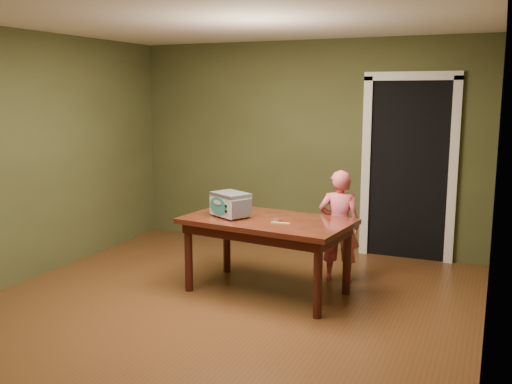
# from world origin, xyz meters

# --- Properties ---
(floor) EXTENTS (5.00, 5.00, 0.00)m
(floor) POSITION_xyz_m (0.00, 0.00, 0.00)
(floor) COLOR brown
(floor) RESTS_ON ground
(room_shell) EXTENTS (4.52, 5.02, 2.61)m
(room_shell) POSITION_xyz_m (0.00, 0.00, 1.71)
(room_shell) COLOR #484F2A
(room_shell) RESTS_ON ground
(doorway) EXTENTS (1.10, 0.66, 2.25)m
(doorway) POSITION_xyz_m (1.30, 2.78, 1.06)
(doorway) COLOR black
(doorway) RESTS_ON ground
(dining_table) EXTENTS (1.70, 1.08, 0.75)m
(dining_table) POSITION_xyz_m (0.23, 0.70, 0.65)
(dining_table) COLOR #3B130D
(dining_table) RESTS_ON floor
(toy_oven) EXTENTS (0.46, 0.41, 0.24)m
(toy_oven) POSITION_xyz_m (-0.14, 0.65, 0.88)
(toy_oven) COLOR #4C4F54
(toy_oven) RESTS_ON dining_table
(baking_pan) EXTENTS (0.10, 0.10, 0.02)m
(baking_pan) POSITION_xyz_m (0.34, 0.65, 0.76)
(baking_pan) COLOR silver
(baking_pan) RESTS_ON dining_table
(spatula) EXTENTS (0.18, 0.04, 0.01)m
(spatula) POSITION_xyz_m (0.42, 0.57, 0.75)
(spatula) COLOR #DBD55F
(spatula) RESTS_ON dining_table
(child) EXTENTS (0.47, 0.35, 1.18)m
(child) POSITION_xyz_m (0.79, 1.33, 0.59)
(child) COLOR #EF6274
(child) RESTS_ON floor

